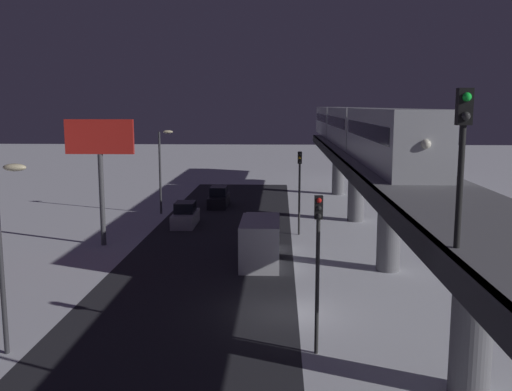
{
  "coord_description": "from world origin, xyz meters",
  "views": [
    {
      "loc": [
        0.33,
        26.19,
        9.82
      ],
      "look_at": [
        2.16,
        -17.44,
        2.94
      ],
      "focal_mm": 40.05,
      "sensor_mm": 36.0,
      "label": 1
    }
  ],
  "objects_px": {
    "traffic_light_near": "(318,252)",
    "sedan_black": "(219,198)",
    "sedan_silver_2": "(185,216)",
    "traffic_light_mid": "(300,181)",
    "box_truck": "(261,239)",
    "subway_train": "(351,125)",
    "commercial_billboard": "(100,149)",
    "rail_signal": "(463,140)"
  },
  "relations": [
    {
      "from": "sedan_black",
      "to": "traffic_light_near",
      "type": "relative_size",
      "value": 0.75
    },
    {
      "from": "sedan_black",
      "to": "traffic_light_near",
      "type": "xyz_separation_m",
      "value": [
        -7.5,
        33.59,
        3.4
      ]
    },
    {
      "from": "traffic_light_near",
      "to": "commercial_billboard",
      "type": "distance_m",
      "value": 22.57
    },
    {
      "from": "sedan_silver_2",
      "to": "traffic_light_mid",
      "type": "bearing_deg",
      "value": 161.91
    },
    {
      "from": "subway_train",
      "to": "commercial_billboard",
      "type": "relative_size",
      "value": 6.23
    },
    {
      "from": "sedan_black",
      "to": "traffic_light_mid",
      "type": "relative_size",
      "value": 0.75
    },
    {
      "from": "traffic_light_near",
      "to": "traffic_light_mid",
      "type": "height_order",
      "value": "same"
    },
    {
      "from": "rail_signal",
      "to": "subway_train",
      "type": "bearing_deg",
      "value": -92.99
    },
    {
      "from": "subway_train",
      "to": "traffic_light_near",
      "type": "xyz_separation_m",
      "value": [
        5.05,
        31.88,
        -3.83
      ]
    },
    {
      "from": "sedan_silver_2",
      "to": "traffic_light_mid",
      "type": "relative_size",
      "value": 0.68
    },
    {
      "from": "sedan_silver_2",
      "to": "sedan_black",
      "type": "relative_size",
      "value": 0.92
    },
    {
      "from": "sedan_black",
      "to": "commercial_billboard",
      "type": "bearing_deg",
      "value": 67.93
    },
    {
      "from": "box_truck",
      "to": "commercial_billboard",
      "type": "distance_m",
      "value": 13.07
    },
    {
      "from": "subway_train",
      "to": "sedan_silver_2",
      "type": "bearing_deg",
      "value": 27.52
    },
    {
      "from": "subway_train",
      "to": "traffic_light_mid",
      "type": "distance_m",
      "value": 12.27
    },
    {
      "from": "sedan_black",
      "to": "box_truck",
      "type": "height_order",
      "value": "box_truck"
    },
    {
      "from": "rail_signal",
      "to": "commercial_billboard",
      "type": "distance_m",
      "value": 30.22
    },
    {
      "from": "rail_signal",
      "to": "traffic_light_mid",
      "type": "distance_m",
      "value": 29.31
    },
    {
      "from": "box_truck",
      "to": "traffic_light_mid",
      "type": "height_order",
      "value": "traffic_light_mid"
    },
    {
      "from": "traffic_light_near",
      "to": "rail_signal",
      "type": "bearing_deg",
      "value": 112.05
    },
    {
      "from": "traffic_light_mid",
      "to": "rail_signal",
      "type": "bearing_deg",
      "value": 95.95
    },
    {
      "from": "traffic_light_near",
      "to": "box_truck",
      "type": "bearing_deg",
      "value": -79.05
    },
    {
      "from": "sedan_silver_2",
      "to": "traffic_light_near",
      "type": "xyz_separation_m",
      "value": [
        -9.3,
        24.4,
        3.4
      ]
    },
    {
      "from": "rail_signal",
      "to": "traffic_light_near",
      "type": "xyz_separation_m",
      "value": [
        3.0,
        -7.4,
        -4.78
      ]
    },
    {
      "from": "sedan_black",
      "to": "traffic_light_near",
      "type": "bearing_deg",
      "value": 102.59
    },
    {
      "from": "rail_signal",
      "to": "traffic_light_near",
      "type": "distance_m",
      "value": 9.3
    },
    {
      "from": "traffic_light_near",
      "to": "commercial_billboard",
      "type": "height_order",
      "value": "commercial_billboard"
    },
    {
      "from": "box_truck",
      "to": "commercial_billboard",
      "type": "relative_size",
      "value": 0.83
    },
    {
      "from": "traffic_light_near",
      "to": "traffic_light_mid",
      "type": "distance_m",
      "value": 21.36
    },
    {
      "from": "sedan_black",
      "to": "box_truck",
      "type": "distance_m",
      "value": 20.21
    },
    {
      "from": "rail_signal",
      "to": "traffic_light_mid",
      "type": "height_order",
      "value": "rail_signal"
    },
    {
      "from": "box_truck",
      "to": "traffic_light_mid",
      "type": "xyz_separation_m",
      "value": [
        -2.7,
        -7.4,
        2.85
      ]
    },
    {
      "from": "traffic_light_near",
      "to": "sedan_black",
      "type": "bearing_deg",
      "value": -77.41
    },
    {
      "from": "subway_train",
      "to": "commercial_billboard",
      "type": "bearing_deg",
      "value": 37.04
    },
    {
      "from": "subway_train",
      "to": "traffic_light_mid",
      "type": "height_order",
      "value": "subway_train"
    },
    {
      "from": "traffic_light_mid",
      "to": "sedan_silver_2",
      "type": "bearing_deg",
      "value": -18.09
    },
    {
      "from": "sedan_silver_2",
      "to": "commercial_billboard",
      "type": "height_order",
      "value": "commercial_billboard"
    },
    {
      "from": "rail_signal",
      "to": "commercial_billboard",
      "type": "relative_size",
      "value": 0.45
    },
    {
      "from": "traffic_light_near",
      "to": "commercial_billboard",
      "type": "xyz_separation_m",
      "value": [
        14.03,
        -17.48,
        2.63
      ]
    },
    {
      "from": "box_truck",
      "to": "subway_train",
      "type": "bearing_deg",
      "value": -113.38
    },
    {
      "from": "subway_train",
      "to": "box_truck",
      "type": "relative_size",
      "value": 7.5
    },
    {
      "from": "traffic_light_near",
      "to": "subway_train",
      "type": "bearing_deg",
      "value": -99.0
    }
  ]
}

